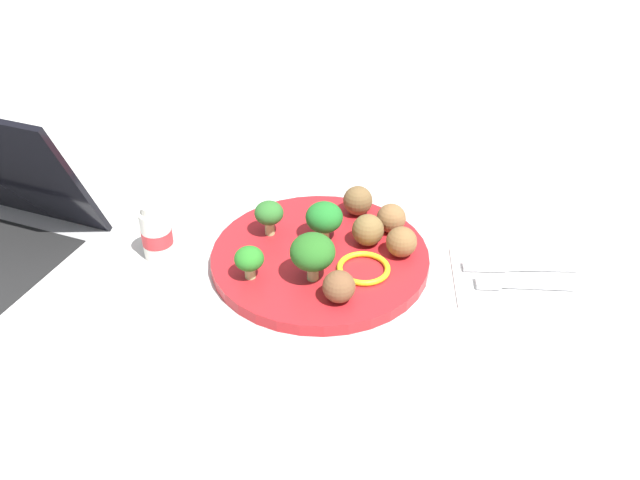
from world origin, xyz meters
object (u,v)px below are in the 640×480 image
object	(u,v)px
meatball_front_right	(339,287)
meatball_near_rim	(401,242)
yogurt_bottle	(157,233)
knife	(514,266)
meatball_far_rim	(368,230)
meatball_mid_left	(391,218)
broccoli_floret_front_left	(249,259)
napkin	(522,278)
meatball_front_left	(358,201)
pepper_ring_back_left	(364,268)
broccoli_floret_mid_right	(269,214)
fork	(519,284)
plate	(320,258)
broccoli_floret_front_right	(326,218)
broccoli_floret_back_right	(312,252)

from	to	relation	value
meatball_front_right	meatball_near_rim	bearing A→B (deg)	-122.92
yogurt_bottle	knife	bearing A→B (deg)	-174.93
meatball_far_rim	meatball_front_right	xyz separation A→B (m)	(0.02, 0.12, -0.00)
meatball_mid_left	meatball_front_right	world-z (taller)	same
yogurt_bottle	meatball_far_rim	bearing A→B (deg)	-169.70
broccoli_floret_front_left	napkin	size ratio (longest dim) A/B	0.25
meatball_far_rim	yogurt_bottle	bearing A→B (deg)	10.30
meatball_front_left	pepper_ring_back_left	world-z (taller)	meatball_front_left
pepper_ring_back_left	napkin	world-z (taller)	pepper_ring_back_left
meatball_mid_left	meatball_front_left	xyz separation A→B (m)	(0.05, -0.04, 0.00)
broccoli_floret_mid_right	fork	size ratio (longest dim) A/B	0.40
plate	napkin	size ratio (longest dim) A/B	1.65
napkin	meatball_far_rim	bearing A→B (deg)	-7.23
meatball_near_rim	fork	xyz separation A→B (m)	(-0.15, 0.03, -0.03)
pepper_ring_back_left	fork	xyz separation A→B (m)	(-0.19, -0.02, -0.01)
broccoli_floret_front_left	broccoli_floret_front_right	distance (m)	0.12
broccoli_floret_front_right	pepper_ring_back_left	size ratio (longest dim) A/B	0.79
meatball_front_left	broccoli_floret_front_left	bearing A→B (deg)	55.71
plate	meatball_mid_left	size ratio (longest dim) A/B	7.14
broccoli_floret_front_left	knife	size ratio (longest dim) A/B	0.29
meatball_front_left	meatball_front_right	size ratio (longest dim) A/B	1.05
meatball_far_rim	meatball_front_right	bearing A→B (deg)	79.99
fork	meatball_far_rim	bearing A→B (deg)	-12.85
broccoli_floret_mid_right	napkin	size ratio (longest dim) A/B	0.28
broccoli_floret_front_right	meatball_near_rim	world-z (taller)	broccoli_floret_front_right
broccoli_floret_front_right	napkin	distance (m)	0.26
plate	broccoli_floret_back_right	size ratio (longest dim) A/B	4.50
plate	meatball_near_rim	xyz separation A→B (m)	(-0.10, -0.01, 0.03)
pepper_ring_back_left	meatball_mid_left	bearing A→B (deg)	-105.40
broccoli_floret_front_right	broccoli_floret_back_right	world-z (taller)	broccoli_floret_back_right
meatball_far_rim	yogurt_bottle	size ratio (longest dim) A/B	0.54
meatball_far_rim	broccoli_floret_front_left	bearing A→B (deg)	35.21
fork	broccoli_floret_front_right	bearing A→B (deg)	-10.58
plate	knife	size ratio (longest dim) A/B	1.92
broccoli_floret_front_right	meatball_near_rim	size ratio (longest dim) A/B	1.33
meatball_near_rim	knife	size ratio (longest dim) A/B	0.27
napkin	meatball_near_rim	bearing A→B (deg)	-2.68
meatball_front_right	knife	distance (m)	0.24
plate	broccoli_floret_front_left	xyz separation A→B (m)	(0.08, 0.06, 0.03)
meatball_front_right	fork	distance (m)	0.23
plate	meatball_front_right	xyz separation A→B (m)	(-0.04, 0.09, 0.03)
broccoli_floret_back_right	pepper_ring_back_left	world-z (taller)	broccoli_floret_back_right
meatball_near_rim	meatball_mid_left	bearing A→B (deg)	-71.87
broccoli_floret_mid_right	meatball_far_rim	world-z (taller)	broccoli_floret_mid_right
meatball_mid_left	yogurt_bottle	xyz separation A→B (m)	(0.30, 0.08, -0.00)
meatball_front_right	plate	bearing A→B (deg)	-67.35
broccoli_floret_front_right	knife	size ratio (longest dim) A/B	0.36
napkin	fork	bearing A→B (deg)	72.18
meatball_far_rim	fork	distance (m)	0.20
meatball_mid_left	knife	world-z (taller)	meatball_mid_left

